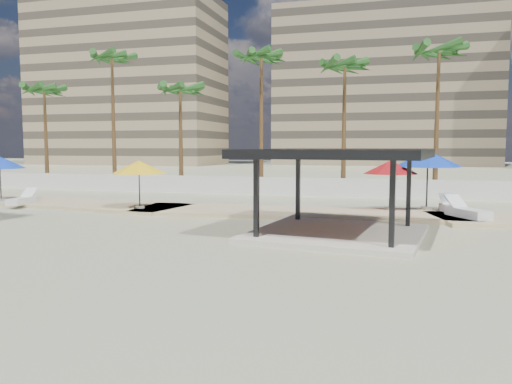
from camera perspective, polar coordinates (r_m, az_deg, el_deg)
ground at (r=17.84m, az=-5.97°, el=-5.25°), size 200.00×200.00×0.00m
promenade at (r=24.59m, az=5.03°, el=-2.23°), size 44.45×7.97×0.24m
boundary_wall at (r=33.05m, az=4.32°, el=0.62°), size 56.00×0.30×1.20m
building_west at (r=98.00m, az=-14.42°, el=12.08°), size 34.00×16.00×32.40m
building_mid at (r=94.97m, az=14.40°, el=11.70°), size 38.00×16.00×30.40m
pavilion_central at (r=18.17m, az=9.31°, el=0.85°), size 6.92×6.92×3.14m
umbrella_b at (r=25.27m, az=-13.23°, el=2.77°), size 3.52×3.52×2.37m
umbrella_c at (r=24.99m, az=15.11°, el=2.74°), size 3.35×3.35×2.39m
umbrella_d at (r=25.55m, az=19.05°, el=3.58°), size 3.26×3.26×2.86m
umbrella_f at (r=31.68m, az=-27.26°, el=3.01°), size 3.46×3.46×2.51m
lounger_a at (r=29.47m, az=-25.14°, el=-0.86°), size 1.06×2.20×0.80m
lounger_b at (r=24.86m, az=21.58°, el=-1.75°), size 1.16×2.25×0.81m
lounger_c at (r=23.46m, az=23.00°, el=-2.15°), size 1.83×2.43×0.89m
palm_a at (r=44.41m, az=-23.05°, el=10.33°), size 3.00×3.00×8.64m
palm_b at (r=41.58m, az=-16.14°, el=13.93°), size 3.00×3.00×10.96m
palm_c at (r=37.94m, az=-8.66°, el=11.12°), size 3.00×3.00×8.29m
palm_d at (r=36.95m, az=0.62°, el=14.57°), size 3.00×3.00×10.49m
palm_e at (r=35.25m, az=10.12°, el=13.49°), size 3.00×3.00×9.54m
palm_f at (r=35.46m, az=20.18°, el=14.27°), size 3.00×3.00×10.24m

